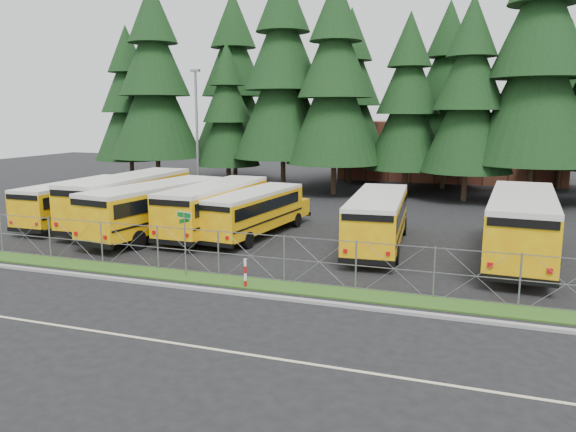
# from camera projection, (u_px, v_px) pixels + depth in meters

# --- Properties ---
(ground) EXTENTS (120.00, 120.00, 0.00)m
(ground) POSITION_uv_depth(u_px,v_px,m) (249.00, 271.00, 24.81)
(ground) COLOR black
(ground) RESTS_ON ground
(curb) EXTENTS (50.00, 0.25, 0.12)m
(curb) POSITION_uv_depth(u_px,v_px,m) (218.00, 291.00, 21.92)
(curb) COLOR gray
(curb) RESTS_ON ground
(grass_verge) EXTENTS (50.00, 1.40, 0.06)m
(grass_verge) POSITION_uv_depth(u_px,v_px,m) (233.00, 282.00, 23.23)
(grass_verge) COLOR #214A15
(grass_verge) RESTS_ON ground
(road_lane_line) EXTENTS (50.00, 0.12, 0.01)m
(road_lane_line) POSITION_uv_depth(u_px,v_px,m) (147.00, 339.00, 17.39)
(road_lane_line) COLOR beige
(road_lane_line) RESTS_ON ground
(chainlink_fence) EXTENTS (44.00, 0.10, 2.00)m
(chainlink_fence) POSITION_uv_depth(u_px,v_px,m) (240.00, 255.00, 23.70)
(chainlink_fence) COLOR gray
(chainlink_fence) RESTS_ON ground
(brick_building) EXTENTS (22.00, 10.00, 6.00)m
(brick_building) POSITION_uv_depth(u_px,v_px,m) (450.00, 150.00, 59.42)
(brick_building) COLOR brown
(brick_building) RESTS_ON ground
(bus_0) EXTENTS (2.47, 10.29, 2.70)m
(bus_0) POSITION_uv_depth(u_px,v_px,m) (81.00, 203.00, 35.25)
(bus_0) COLOR orange
(bus_0) RESTS_ON ground
(bus_1) EXTENTS (3.00, 12.13, 3.17)m
(bus_1) POSITION_uv_depth(u_px,v_px,m) (133.00, 201.00, 34.51)
(bus_1) COLOR orange
(bus_1) RESTS_ON ground
(bus_2) EXTENTS (4.21, 11.65, 2.99)m
(bus_2) POSITION_uv_depth(u_px,v_px,m) (160.00, 210.00, 31.86)
(bus_2) COLOR orange
(bus_2) RESTS_ON ground
(bus_3) EXTENTS (2.86, 11.14, 2.91)m
(bus_3) POSITION_uv_depth(u_px,v_px,m) (218.00, 209.00, 32.46)
(bus_3) COLOR orange
(bus_3) RESTS_ON ground
(bus_4) EXTENTS (3.36, 10.14, 2.61)m
(bus_4) POSITION_uv_depth(u_px,v_px,m) (256.00, 213.00, 31.76)
(bus_4) COLOR orange
(bus_4) RESTS_ON ground
(bus_6) EXTENTS (3.44, 10.98, 2.83)m
(bus_6) POSITION_uv_depth(u_px,v_px,m) (378.00, 221.00, 28.91)
(bus_6) COLOR orange
(bus_6) RESTS_ON ground
(bus_east) EXTENTS (3.58, 12.46, 3.23)m
(bus_east) POSITION_uv_depth(u_px,v_px,m) (521.00, 227.00, 26.37)
(bus_east) COLOR orange
(bus_east) RESTS_ON ground
(street_sign) EXTENTS (0.81, 0.53, 2.81)m
(street_sign) POSITION_uv_depth(u_px,v_px,m) (185.00, 230.00, 23.68)
(street_sign) COLOR gray
(street_sign) RESTS_ON ground
(striped_bollard) EXTENTS (0.11, 0.11, 1.20)m
(striped_bollard) POSITION_uv_depth(u_px,v_px,m) (245.00, 273.00, 22.40)
(striped_bollard) COLOR #B20C0C
(striped_bollard) RESTS_ON ground
(light_standard) EXTENTS (0.70, 0.35, 10.14)m
(light_standard) POSITION_uv_depth(u_px,v_px,m) (197.00, 131.00, 43.10)
(light_standard) COLOR gray
(light_standard) RESTS_ON ground
(conifer_0) EXTENTS (6.95, 6.95, 15.36)m
(conifer_0) POSITION_uv_depth(u_px,v_px,m) (129.00, 105.00, 55.72)
(conifer_0) COLOR black
(conifer_0) RESTS_ON ground
(conifer_1) EXTENTS (8.46, 8.46, 18.71)m
(conifer_1) POSITION_uv_depth(u_px,v_px,m) (155.00, 86.00, 51.97)
(conifer_1) COLOR black
(conifer_1) RESTS_ON ground
(conifer_2) EXTENTS (6.05, 6.05, 13.37)m
(conifer_2) POSITION_uv_depth(u_px,v_px,m) (228.00, 115.00, 52.71)
(conifer_2) COLOR black
(conifer_2) RESTS_ON ground
(conifer_3) EXTENTS (8.90, 8.90, 19.68)m
(conifer_3) POSITION_uv_depth(u_px,v_px,m) (283.00, 79.00, 49.71)
(conifer_3) COLOR black
(conifer_3) RESTS_ON ground
(conifer_4) EXTENTS (8.15, 8.15, 18.03)m
(conifer_4) POSITION_uv_depth(u_px,v_px,m) (335.00, 87.00, 46.78)
(conifer_4) COLOR black
(conifer_4) RESTS_ON ground
(conifer_5) EXTENTS (6.82, 6.82, 15.08)m
(conifer_5) POSITION_uv_depth(u_px,v_px,m) (408.00, 105.00, 46.66)
(conifer_5) COLOR black
(conifer_5) RESTS_ON ground
(conifer_6) EXTENTS (7.13, 7.13, 15.77)m
(conifer_6) POSITION_uv_depth(u_px,v_px,m) (469.00, 100.00, 43.28)
(conifer_6) COLOR black
(conifer_6) RESTS_ON ground
(conifer_7) EXTENTS (9.43, 9.43, 20.86)m
(conifer_7) POSITION_uv_depth(u_px,v_px,m) (539.00, 64.00, 41.41)
(conifer_7) COLOR black
(conifer_7) RESTS_ON ground
(conifer_10) EXTENTS (8.58, 8.58, 18.96)m
(conifer_10) POSITION_uv_depth(u_px,v_px,m) (234.00, 87.00, 57.19)
(conifer_10) COLOR black
(conifer_10) RESTS_ON ground
(conifer_11) EXTENTS (7.62, 7.62, 16.85)m
(conifer_11) POSITION_uv_depth(u_px,v_px,m) (350.00, 97.00, 54.82)
(conifer_11) COLOR black
(conifer_11) RESTS_ON ground
(conifer_12) EXTENTS (7.55, 7.55, 16.70)m
(conifer_12) POSITION_uv_depth(u_px,v_px,m) (447.00, 97.00, 50.38)
(conifer_12) COLOR black
(conifer_12) RESTS_ON ground
(conifer_13) EXTENTS (6.84, 6.84, 15.12)m
(conifer_13) POSITION_uv_depth(u_px,v_px,m) (564.00, 105.00, 50.42)
(conifer_13) COLOR black
(conifer_13) RESTS_ON ground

